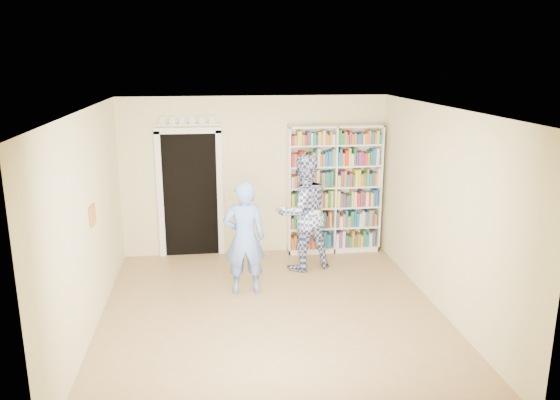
# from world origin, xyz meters

# --- Properties ---
(floor) EXTENTS (5.00, 5.00, 0.00)m
(floor) POSITION_xyz_m (0.00, 0.00, 0.00)
(floor) COLOR #987349
(floor) RESTS_ON ground
(ceiling) EXTENTS (5.00, 5.00, 0.00)m
(ceiling) POSITION_xyz_m (0.00, 0.00, 2.70)
(ceiling) COLOR white
(ceiling) RESTS_ON wall_back
(wall_back) EXTENTS (4.50, 0.00, 4.50)m
(wall_back) POSITION_xyz_m (0.00, 2.50, 1.35)
(wall_back) COLOR beige
(wall_back) RESTS_ON floor
(wall_left) EXTENTS (0.00, 5.00, 5.00)m
(wall_left) POSITION_xyz_m (-2.25, 0.00, 1.35)
(wall_left) COLOR beige
(wall_left) RESTS_ON floor
(wall_right) EXTENTS (0.00, 5.00, 5.00)m
(wall_right) POSITION_xyz_m (2.25, 0.00, 1.35)
(wall_right) COLOR beige
(wall_right) RESTS_ON floor
(bookshelf) EXTENTS (1.61, 0.30, 2.21)m
(bookshelf) POSITION_xyz_m (1.35, 2.34, 1.12)
(bookshelf) COLOR white
(bookshelf) RESTS_ON floor
(doorway) EXTENTS (1.10, 0.08, 2.43)m
(doorway) POSITION_xyz_m (-1.10, 2.48, 1.18)
(doorway) COLOR black
(doorway) RESTS_ON floor
(wall_art) EXTENTS (0.03, 0.25, 0.25)m
(wall_art) POSITION_xyz_m (-2.23, 0.20, 1.40)
(wall_art) COLOR brown
(wall_art) RESTS_ON wall_left
(man_blue) EXTENTS (0.60, 0.40, 1.65)m
(man_blue) POSITION_xyz_m (-0.31, 0.79, 0.82)
(man_blue) COLOR #628ADB
(man_blue) RESTS_ON floor
(man_plaid) EXTENTS (1.07, 0.94, 1.86)m
(man_plaid) POSITION_xyz_m (0.68, 1.61, 0.93)
(man_plaid) COLOR navy
(man_plaid) RESTS_ON floor
(paper_sheet) EXTENTS (0.18, 0.07, 0.26)m
(paper_sheet) POSITION_xyz_m (0.81, 1.37, 0.89)
(paper_sheet) COLOR white
(paper_sheet) RESTS_ON man_plaid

